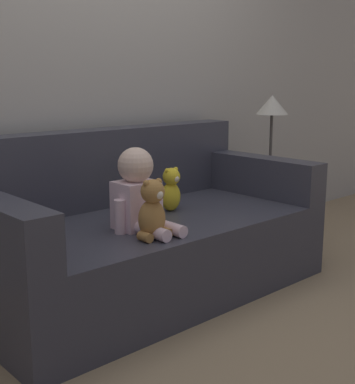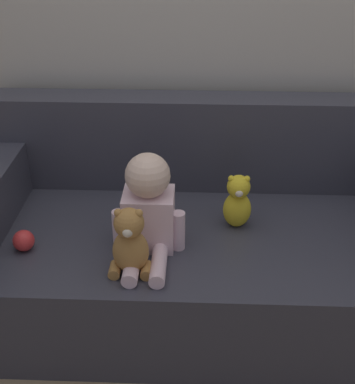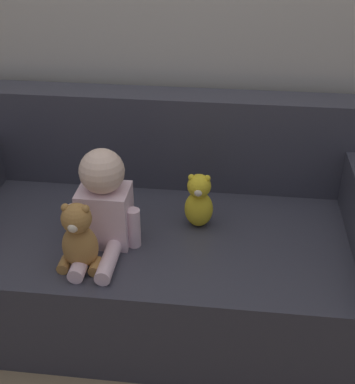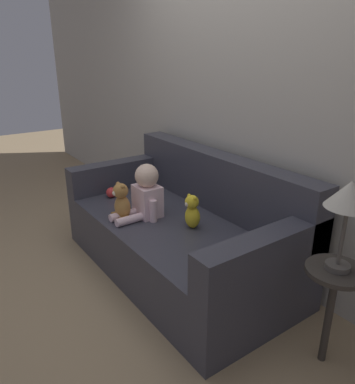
% 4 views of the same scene
% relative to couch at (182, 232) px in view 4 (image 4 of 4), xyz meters
% --- Properties ---
extents(ground_plane, '(12.00, 12.00, 0.00)m').
position_rel_couch_xyz_m(ground_plane, '(0.00, -0.06, -0.30)').
color(ground_plane, '#9E8460').
extents(wall_back, '(8.00, 0.05, 2.60)m').
position_rel_couch_xyz_m(wall_back, '(0.00, 0.50, 1.00)').
color(wall_back, '#ADA89E').
rests_on(wall_back, ground_plane).
extents(couch, '(1.89, 0.95, 0.86)m').
position_rel_couch_xyz_m(couch, '(0.00, 0.00, 0.00)').
color(couch, '#383842').
rests_on(couch, ground_plane).
extents(person_baby, '(0.29, 0.37, 0.40)m').
position_rel_couch_xyz_m(person_baby, '(-0.18, -0.21, 0.29)').
color(person_baby, silver).
rests_on(person_baby, couch).
extents(teddy_bear_brown, '(0.16, 0.13, 0.28)m').
position_rel_couch_xyz_m(teddy_bear_brown, '(-0.24, -0.37, 0.25)').
color(teddy_bear_brown, '#AD7A3D').
rests_on(teddy_bear_brown, couch).
extents(plush_toy_side, '(0.12, 0.11, 0.24)m').
position_rel_couch_xyz_m(plush_toy_side, '(0.17, -0.04, 0.24)').
color(plush_toy_side, yellow).
rests_on(plush_toy_side, couch).
extents(toy_ball, '(0.09, 0.09, 0.09)m').
position_rel_couch_xyz_m(toy_ball, '(-0.68, -0.25, 0.16)').
color(toy_ball, red).
rests_on(toy_ball, couch).
extents(side_table, '(0.30, 0.30, 1.03)m').
position_rel_couch_xyz_m(side_table, '(1.20, 0.07, 0.49)').
color(side_table, '#332D28').
rests_on(side_table, ground_plane).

